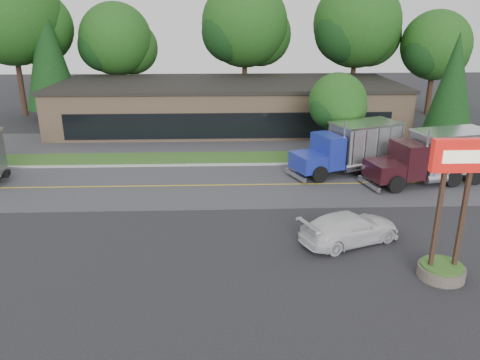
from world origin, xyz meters
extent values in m
plane|color=#2D2D32|center=(0.00, 0.00, 0.00)|extent=(140.00, 140.00, 0.00)
cube|color=#4A4A4F|center=(0.00, 9.00, 0.00)|extent=(60.00, 8.00, 0.02)
cube|color=gold|center=(0.00, 9.00, 0.00)|extent=(60.00, 0.12, 0.01)
cube|color=#9E9E99|center=(0.00, 13.20, 0.00)|extent=(60.00, 0.30, 0.12)
cube|color=#255A1E|center=(0.00, 15.00, 0.00)|extent=(60.00, 3.40, 0.03)
cube|color=#4A4A4F|center=(0.00, 20.00, 0.00)|extent=(60.00, 7.00, 0.02)
cube|color=#9D7C60|center=(2.00, 26.00, 2.00)|extent=(32.00, 12.00, 4.00)
cylinder|color=#6B6054|center=(10.50, -2.50, 0.25)|extent=(1.90, 1.90, 0.50)
cylinder|color=#255A1E|center=(10.50, -2.50, 0.55)|extent=(1.70, 1.70, 0.10)
cube|color=#332116|center=(10.00, -2.50, 2.60)|extent=(0.16, 0.16, 5.00)
cube|color=#332116|center=(11.00, -2.50, 2.60)|extent=(0.16, 0.16, 5.00)
cube|color=red|center=(10.50, -2.50, 5.30)|extent=(2.20, 0.35, 1.30)
cube|color=beige|center=(10.50, -2.69, 5.30)|extent=(1.50, 0.04, 0.50)
cube|color=beige|center=(10.50, -2.31, 5.30)|extent=(1.50, 0.04, 0.50)
cylinder|color=#382619|center=(-20.00, 32.00, 2.80)|extent=(0.56, 0.56, 5.59)
sphere|color=#1B3F11|center=(-20.00, 32.00, 10.38)|extent=(10.22, 10.22, 10.22)
sphere|color=#1B3F11|center=(-18.08, 33.28, 9.10)|extent=(7.67, 7.67, 7.67)
cylinder|color=#382619|center=(-10.00, 34.00, 2.12)|extent=(0.56, 0.56, 4.25)
sphere|color=#1B3F11|center=(-10.00, 34.00, 7.89)|extent=(7.77, 7.77, 7.77)
sphere|color=#1B3F11|center=(-8.54, 34.97, 6.92)|extent=(5.82, 5.82, 5.82)
sphere|color=black|center=(-11.21, 33.27, 7.16)|extent=(5.34, 5.34, 5.34)
cylinder|color=#382619|center=(4.00, 34.00, 2.55)|extent=(0.56, 0.56, 5.10)
sphere|color=#1B3F11|center=(4.00, 34.00, 9.47)|extent=(9.32, 9.32, 9.32)
sphere|color=#1B3F11|center=(5.75, 35.17, 8.30)|extent=(6.99, 6.99, 6.99)
sphere|color=black|center=(2.54, 33.13, 8.59)|extent=(6.41, 6.41, 6.41)
cylinder|color=#382619|center=(16.00, 33.00, 2.55)|extent=(0.56, 0.56, 5.10)
sphere|color=#1B3F11|center=(16.00, 33.00, 9.48)|extent=(9.33, 9.33, 9.33)
sphere|color=#1B3F11|center=(17.75, 34.17, 8.31)|extent=(7.00, 7.00, 7.00)
sphere|color=black|center=(14.54, 32.13, 8.60)|extent=(6.42, 6.42, 6.42)
cylinder|color=#382619|center=(24.00, 31.00, 1.98)|extent=(0.56, 0.56, 3.95)
sphere|color=#1B3F11|center=(24.00, 31.00, 7.34)|extent=(7.23, 7.23, 7.23)
sphere|color=#1B3F11|center=(25.36, 31.90, 6.44)|extent=(5.42, 5.42, 5.42)
sphere|color=black|center=(22.87, 30.32, 6.66)|extent=(4.97, 4.97, 4.97)
cylinder|color=#382619|center=(-16.00, 30.00, 0.50)|extent=(0.44, 0.44, 1.00)
cone|color=black|center=(-16.00, 30.00, 6.71)|extent=(5.37, 5.37, 10.98)
cylinder|color=#382619|center=(20.00, 18.00, 0.50)|extent=(0.44, 0.44, 1.00)
cone|color=black|center=(20.00, 18.00, 5.07)|extent=(4.05, 4.05, 8.29)
cylinder|color=#382619|center=(10.00, 15.00, 1.16)|extent=(0.56, 0.56, 2.32)
sphere|color=#1B3F11|center=(10.00, 15.00, 4.31)|extent=(4.24, 4.24, 4.24)
sphere|color=#1B3F11|center=(10.79, 15.53, 3.78)|extent=(3.18, 3.18, 3.18)
sphere|color=black|center=(9.34, 14.60, 3.91)|extent=(2.91, 2.91, 2.91)
cube|color=black|center=(10.18, 11.50, 0.57)|extent=(7.32, 3.70, 0.28)
cube|color=#1B2997|center=(7.16, 10.30, 1.12)|extent=(2.51, 2.80, 1.10)
cube|color=#1B2997|center=(8.51, 10.84, 1.72)|extent=(2.10, 2.71, 2.20)
cube|color=black|center=(7.99, 10.63, 2.12)|extent=(0.83, 1.97, 0.90)
cube|color=silver|center=(11.38, 11.98, 2.02)|extent=(5.08, 3.98, 2.50)
cube|color=silver|center=(11.38, 11.98, 3.32)|extent=(5.27, 4.17, 0.12)
cylinder|color=black|center=(6.88, 11.42, 0.57)|extent=(1.15, 0.73, 1.10)
cylinder|color=black|center=(7.73, 9.29, 0.57)|extent=(1.15, 0.73, 1.10)
cylinder|color=black|center=(11.26, 13.17, 0.57)|extent=(1.15, 0.73, 1.10)
cylinder|color=black|center=(12.11, 11.03, 0.57)|extent=(1.15, 0.73, 1.10)
cube|color=black|center=(14.95, 9.08, 0.57)|extent=(7.87, 2.73, 0.28)
cube|color=black|center=(11.63, 8.32, 1.12)|extent=(2.34, 2.66, 1.10)
cube|color=black|center=(13.12, 8.66, 1.72)|extent=(1.87, 2.64, 2.20)
cube|color=black|center=(12.54, 8.53, 2.12)|extent=(0.53, 2.06, 0.90)
cube|color=silver|center=(16.28, 9.39, 2.02)|extent=(5.13, 3.49, 2.50)
cube|color=silver|center=(16.28, 9.39, 3.32)|extent=(5.31, 3.67, 0.12)
cylinder|color=black|center=(11.53, 9.48, 0.57)|extent=(1.15, 0.59, 1.10)
cylinder|color=black|center=(12.05, 7.24, 0.57)|extent=(1.15, 0.59, 1.10)
cylinder|color=black|center=(16.35, 10.59, 0.57)|extent=(1.15, 0.59, 1.10)
cylinder|color=black|center=(16.87, 8.34, 0.57)|extent=(1.15, 0.59, 1.10)
imported|color=silver|center=(7.50, 0.83, 0.73)|extent=(5.46, 3.83, 1.47)
camera|label=1|loc=(1.47, -19.25, 10.36)|focal=35.00mm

